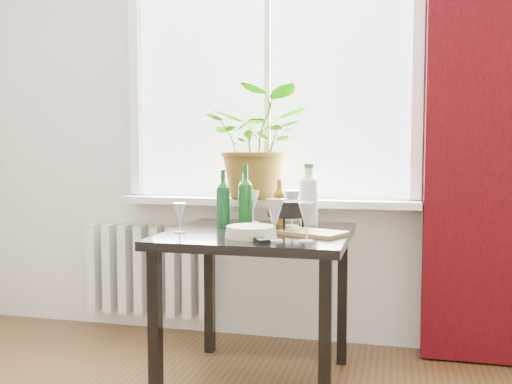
% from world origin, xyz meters
% --- Properties ---
extents(window, '(1.72, 0.08, 1.62)m').
position_xyz_m(window, '(0.00, 2.22, 1.60)').
color(window, white).
rests_on(window, ground).
extents(windowsill, '(1.72, 0.20, 0.04)m').
position_xyz_m(windowsill, '(0.00, 2.15, 0.82)').
color(windowsill, silver).
rests_on(windowsill, ground).
extents(curtain, '(0.50, 0.12, 2.56)m').
position_xyz_m(curtain, '(1.12, 2.12, 1.30)').
color(curtain, '#330408').
rests_on(curtain, ground).
extents(radiator, '(0.80, 0.10, 0.55)m').
position_xyz_m(radiator, '(-0.75, 2.18, 0.38)').
color(radiator, silver).
rests_on(radiator, ground).
extents(table, '(0.85, 0.85, 0.74)m').
position_xyz_m(table, '(0.10, 1.55, 0.65)').
color(table, black).
rests_on(table, ground).
extents(potted_plant, '(0.59, 0.52, 0.63)m').
position_xyz_m(potted_plant, '(-0.04, 2.12, 1.16)').
color(potted_plant, '#457A20').
rests_on(potted_plant, windowsill).
extents(wine_bottle_left, '(0.09, 0.09, 0.29)m').
position_xyz_m(wine_bottle_left, '(-0.11, 1.67, 0.88)').
color(wine_bottle_left, '#0C4018').
rests_on(wine_bottle_left, table).
extents(wine_bottle_right, '(0.09, 0.09, 0.31)m').
position_xyz_m(wine_bottle_right, '(-0.01, 1.72, 0.90)').
color(wine_bottle_right, '#0D4813').
rests_on(wine_bottle_right, table).
extents(bottle_amber, '(0.06, 0.06, 0.23)m').
position_xyz_m(bottle_amber, '(0.15, 1.80, 0.86)').
color(bottle_amber, brown).
rests_on(bottle_amber, table).
extents(cleaning_bottle, '(0.09, 0.09, 0.32)m').
position_xyz_m(cleaning_bottle, '(0.29, 1.86, 0.90)').
color(cleaning_bottle, silver).
rests_on(cleaning_bottle, table).
extents(wineglass_front_right, '(0.10, 0.10, 0.18)m').
position_xyz_m(wineglass_front_right, '(0.24, 1.28, 0.83)').
color(wineglass_front_right, silver).
rests_on(wineglass_front_right, table).
extents(wineglass_far_right, '(0.09, 0.09, 0.17)m').
position_xyz_m(wineglass_far_right, '(0.37, 1.30, 0.82)').
color(wineglass_far_right, silver).
rests_on(wineglass_far_right, table).
extents(wineglass_back_center, '(0.10, 0.10, 0.19)m').
position_xyz_m(wineglass_back_center, '(0.22, 1.75, 0.83)').
color(wineglass_back_center, silver).
rests_on(wineglass_back_center, table).
extents(wineglass_back_left, '(0.08, 0.08, 0.17)m').
position_xyz_m(wineglass_back_left, '(-0.00, 1.85, 0.83)').
color(wineglass_back_left, silver).
rests_on(wineglass_back_left, table).
extents(wineglass_front_left, '(0.06, 0.06, 0.14)m').
position_xyz_m(wineglass_front_left, '(-0.24, 1.42, 0.81)').
color(wineglass_front_left, silver).
rests_on(wineglass_front_left, table).
extents(plate_stack, '(0.27, 0.27, 0.05)m').
position_xyz_m(plate_stack, '(0.11, 1.36, 0.76)').
color(plate_stack, beige).
rests_on(plate_stack, table).
extents(fondue_pot, '(0.22, 0.20, 0.14)m').
position_xyz_m(fondue_pot, '(0.23, 1.58, 0.81)').
color(fondue_pot, black).
rests_on(fondue_pot, table).
extents(tv_remote, '(0.13, 0.16, 0.02)m').
position_xyz_m(tv_remote, '(0.17, 1.26, 0.75)').
color(tv_remote, black).
rests_on(tv_remote, table).
extents(cutting_board, '(0.33, 0.28, 0.02)m').
position_xyz_m(cutting_board, '(0.36, 1.51, 0.75)').
color(cutting_board, olive).
rests_on(cutting_board, table).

